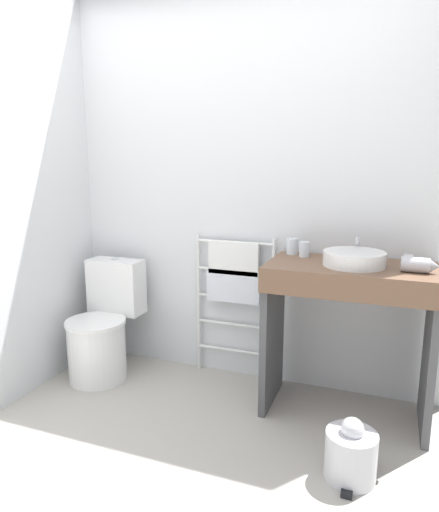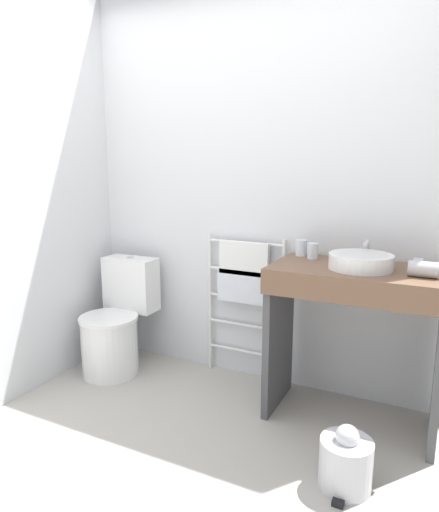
{
  "view_description": "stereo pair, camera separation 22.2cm",
  "coord_description": "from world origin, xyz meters",
  "views": [
    {
      "loc": [
        0.91,
        -1.42,
        1.43
      ],
      "look_at": [
        0.12,
        0.67,
        0.98
      ],
      "focal_mm": 32.0,
      "sensor_mm": 36.0,
      "label": 1
    },
    {
      "loc": [
        1.12,
        -1.33,
        1.43
      ],
      "look_at": [
        0.12,
        0.67,
        0.98
      ],
      "focal_mm": 32.0,
      "sensor_mm": 36.0,
      "label": 2
    }
  ],
  "objects": [
    {
      "name": "wall_side",
      "position": [
        -1.24,
        0.69,
        1.31
      ],
      "size": [
        0.12,
        2.06,
        2.63
      ],
      "primitive_type": "cube",
      "color": "silver",
      "rests_on": "ground_plane"
    },
    {
      "name": "towel_radiator",
      "position": [
        -0.04,
        1.33,
        0.67
      ],
      "size": [
        0.55,
        0.06,
        0.97
      ],
      "color": "silver",
      "rests_on": "ground_plane"
    },
    {
      "name": "trash_bin",
      "position": [
        0.81,
        0.54,
        0.13
      ],
      "size": [
        0.24,
        0.27,
        0.3
      ],
      "color": "silver",
      "rests_on": "ground_plane"
    },
    {
      "name": "hair_dryer",
      "position": [
        1.05,
        1.06,
        0.93
      ],
      "size": [
        0.18,
        0.18,
        0.08
      ],
      "color": "#B7B7BC",
      "rests_on": "vanity_counter"
    },
    {
      "name": "cup_near_wall",
      "position": [
        0.35,
        1.29,
        0.94
      ],
      "size": [
        0.07,
        0.07,
        0.1
      ],
      "color": "silver",
      "rests_on": "vanity_counter"
    },
    {
      "name": "wall_back",
      "position": [
        0.0,
        1.45,
        1.31
      ],
      "size": [
        2.59,
        0.12,
        2.63
      ],
      "primitive_type": "cube",
      "color": "silver",
      "rests_on": "ground_plane"
    },
    {
      "name": "cup_near_edge",
      "position": [
        0.44,
        1.24,
        0.93
      ],
      "size": [
        0.06,
        0.06,
        0.09
      ],
      "color": "silver",
      "rests_on": "vanity_counter"
    },
    {
      "name": "toilet",
      "position": [
        -0.88,
        1.05,
        0.32
      ],
      "size": [
        0.4,
        0.55,
        0.78
      ],
      "color": "white",
      "rests_on": "ground_plane"
    },
    {
      "name": "faucet",
      "position": [
        0.74,
        1.26,
        0.97
      ],
      "size": [
        0.02,
        0.1,
        0.13
      ],
      "color": "silver",
      "rests_on": "vanity_counter"
    },
    {
      "name": "ground_plane",
      "position": [
        0.0,
        0.0,
        0.0
      ],
      "size": [
        12.0,
        12.0,
        0.0
      ],
      "primitive_type": "plane",
      "color": "#A8A399"
    },
    {
      "name": "sink_basin",
      "position": [
        0.74,
        1.09,
        0.93
      ],
      "size": [
        0.33,
        0.33,
        0.08
      ],
      "color": "white",
      "rests_on": "vanity_counter"
    },
    {
      "name": "vanity_counter",
      "position": [
        0.72,
        1.1,
        0.59
      ],
      "size": [
        0.9,
        0.52,
        0.89
      ],
      "color": "brown",
      "rests_on": "ground_plane"
    }
  ]
}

